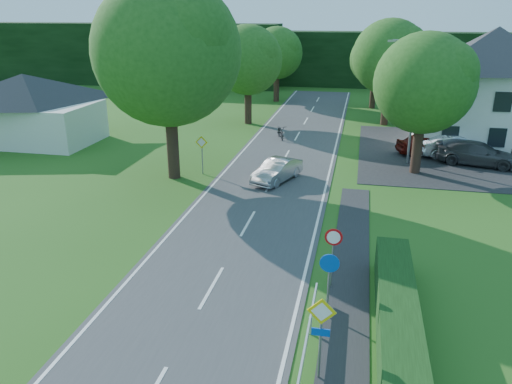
% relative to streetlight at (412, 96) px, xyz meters
% --- Properties ---
extents(road, '(7.00, 80.00, 0.04)m').
position_rel_streetlight_xyz_m(road, '(-8.06, -10.00, -4.44)').
color(road, '#3D3E40').
rests_on(road, ground).
extents(parking_pad, '(14.00, 16.00, 0.04)m').
position_rel_streetlight_xyz_m(parking_pad, '(3.94, 3.00, -4.44)').
color(parking_pad, '#242427').
rests_on(parking_pad, ground).
extents(line_edge_left, '(0.12, 80.00, 0.01)m').
position_rel_streetlight_xyz_m(line_edge_left, '(-11.31, -10.00, -4.42)').
color(line_edge_left, white).
rests_on(line_edge_left, road).
extents(line_edge_right, '(0.12, 80.00, 0.01)m').
position_rel_streetlight_xyz_m(line_edge_right, '(-4.81, -10.00, -4.42)').
color(line_edge_right, white).
rests_on(line_edge_right, road).
extents(line_centre, '(0.12, 80.00, 0.01)m').
position_rel_streetlight_xyz_m(line_centre, '(-8.06, -10.00, -4.42)').
color(line_centre, white).
rests_on(line_centre, road).
extents(tree_main, '(9.40, 9.40, 11.64)m').
position_rel_streetlight_xyz_m(tree_main, '(-14.06, -6.00, 1.36)').
color(tree_main, '#215018').
rests_on(tree_main, ground).
extents(tree_left_far, '(7.00, 7.00, 8.58)m').
position_rel_streetlight_xyz_m(tree_left_far, '(-13.06, 10.00, -0.17)').
color(tree_left_far, '#215018').
rests_on(tree_left_far, ground).
extents(tree_right_far, '(7.40, 7.40, 9.09)m').
position_rel_streetlight_xyz_m(tree_right_far, '(-1.06, 12.00, 0.08)').
color(tree_right_far, '#215018').
rests_on(tree_right_far, ground).
extents(tree_left_back, '(6.60, 6.60, 8.07)m').
position_rel_streetlight_xyz_m(tree_left_back, '(-12.56, 22.00, -0.43)').
color(tree_left_back, '#215018').
rests_on(tree_left_back, ground).
extents(tree_right_back, '(6.20, 6.20, 7.56)m').
position_rel_streetlight_xyz_m(tree_right_back, '(-2.06, 20.00, -0.68)').
color(tree_right_back, '#215018').
rests_on(tree_right_back, ground).
extents(tree_right_mid, '(7.00, 7.00, 8.58)m').
position_rel_streetlight_xyz_m(tree_right_mid, '(0.44, -2.00, -0.17)').
color(tree_right_mid, '#215018').
rests_on(tree_right_mid, ground).
extents(treeline_left, '(44.00, 6.00, 8.00)m').
position_rel_streetlight_xyz_m(treeline_left, '(-36.06, 32.00, -0.46)').
color(treeline_left, black).
rests_on(treeline_left, ground).
extents(treeline_right, '(30.00, 5.00, 7.00)m').
position_rel_streetlight_xyz_m(treeline_right, '(-0.06, 36.00, -0.96)').
color(treeline_right, black).
rests_on(treeline_right, ground).
extents(bungalow_left, '(11.00, 6.50, 5.20)m').
position_rel_streetlight_xyz_m(bungalow_left, '(-28.06, 0.00, -1.75)').
color(bungalow_left, silver).
rests_on(bungalow_left, ground).
extents(house_white, '(10.60, 8.40, 8.60)m').
position_rel_streetlight_xyz_m(house_white, '(5.94, 6.00, -0.06)').
color(house_white, silver).
rests_on(house_white, ground).
extents(streetlight, '(2.03, 0.18, 8.00)m').
position_rel_streetlight_xyz_m(streetlight, '(0.00, 0.00, 0.00)').
color(streetlight, gray).
rests_on(streetlight, ground).
extents(sign_priority_right, '(0.78, 0.09, 2.59)m').
position_rel_streetlight_xyz_m(sign_priority_right, '(-3.76, -22.02, -2.67)').
color(sign_priority_right, gray).
rests_on(sign_priority_right, ground).
extents(sign_roundabout, '(0.64, 0.08, 2.37)m').
position_rel_streetlight_xyz_m(sign_roundabout, '(-3.76, -19.02, -2.79)').
color(sign_roundabout, gray).
rests_on(sign_roundabout, ground).
extents(sign_speed_limit, '(0.64, 0.11, 2.37)m').
position_rel_streetlight_xyz_m(sign_speed_limit, '(-3.76, -17.03, -2.70)').
color(sign_speed_limit, gray).
rests_on(sign_speed_limit, ground).
extents(sign_priority_left, '(0.78, 0.09, 2.44)m').
position_rel_streetlight_xyz_m(sign_priority_left, '(-12.56, -5.02, -2.75)').
color(sign_priority_left, gray).
rests_on(sign_priority_left, ground).
extents(moving_car, '(2.71, 4.22, 1.31)m').
position_rel_streetlight_xyz_m(moving_car, '(-7.76, -5.49, -3.77)').
color(moving_car, '#9F9FA3').
rests_on(moving_car, road).
extents(motorcycle, '(1.38, 2.17, 1.07)m').
position_rel_streetlight_xyz_m(motorcycle, '(-9.26, 4.90, -3.89)').
color(motorcycle, black).
rests_on(motorcycle, road).
extents(parked_car_red, '(4.58, 2.88, 1.45)m').
position_rel_streetlight_xyz_m(parked_car_red, '(1.63, 2.56, -3.70)').
color(parked_car_red, '#61100A').
rests_on(parked_car_red, parking_pad).
extents(parked_car_silver_a, '(5.05, 2.42, 1.60)m').
position_rel_streetlight_xyz_m(parked_car_silver_a, '(3.44, 2.14, -3.62)').
color(parked_car_silver_a, silver).
rests_on(parked_car_silver_a, parking_pad).
extents(parked_car_grey, '(5.50, 3.25, 1.50)m').
position_rel_streetlight_xyz_m(parked_car_grey, '(4.57, 0.59, -3.68)').
color(parked_car_grey, '#434448').
rests_on(parked_car_grey, parking_pad).
extents(parasol, '(2.85, 2.87, 1.96)m').
position_rel_streetlight_xyz_m(parasol, '(2.57, 5.00, -3.44)').
color(parasol, red).
rests_on(parasol, parking_pad).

